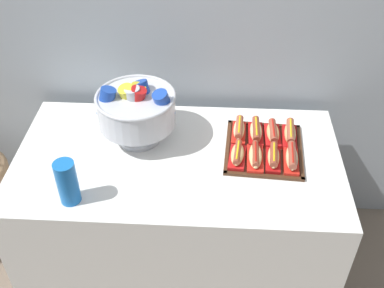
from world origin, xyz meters
TOP-DOWN VIEW (x-y plane):
  - ground_plane at (0.00, 0.00)m, footprint 10.00×10.00m
  - buffet_table at (0.00, 0.00)m, footprint 1.40×0.75m
  - serving_tray at (0.37, 0.07)m, footprint 0.35×0.38m
  - hot_dog_0 at (0.25, -0.01)m, footprint 0.08×0.16m
  - hot_dog_1 at (0.33, -0.01)m, footprint 0.07×0.17m
  - hot_dog_2 at (0.40, -0.02)m, footprint 0.07×0.16m
  - hot_dog_3 at (0.48, -0.02)m, footprint 0.07×0.17m
  - hot_dog_4 at (0.26, 0.16)m, footprint 0.07×0.16m
  - hot_dog_5 at (0.34, 0.15)m, footprint 0.07×0.17m
  - hot_dog_6 at (0.41, 0.15)m, footprint 0.07×0.16m
  - hot_dog_7 at (0.49, 0.14)m, footprint 0.08×0.17m
  - punch_bowl at (-0.18, 0.12)m, footprint 0.35×0.34m
  - cup_stack at (-0.39, -0.27)m, footprint 0.08×0.08m

SIDE VIEW (x-z plane):
  - ground_plane at x=0.00m, z-range 0.00..0.00m
  - buffet_table at x=0.00m, z-range 0.02..0.77m
  - serving_tray at x=0.37m, z-range 0.75..0.76m
  - hot_dog_1 at x=0.33m, z-range 0.75..0.81m
  - hot_dog_0 at x=0.25m, z-range 0.75..0.81m
  - hot_dog_6 at x=0.41m, z-range 0.75..0.81m
  - hot_dog_2 at x=0.40m, z-range 0.75..0.81m
  - hot_dog_5 at x=0.34m, z-range 0.75..0.81m
  - hot_dog_7 at x=0.49m, z-range 0.75..0.82m
  - hot_dog_4 at x=0.26m, z-range 0.75..0.82m
  - hot_dog_3 at x=0.48m, z-range 0.75..0.82m
  - cup_stack at x=-0.39m, z-range 0.75..0.94m
  - punch_bowl at x=-0.18m, z-range 0.77..1.06m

